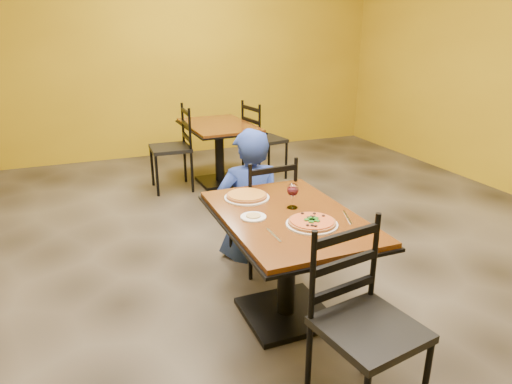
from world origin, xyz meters
name	(u,v)px	position (x,y,z in m)	size (l,w,h in m)	color
floor	(258,280)	(0.00, 0.00, 0.00)	(7.00, 8.00, 0.01)	black
wall_back	(152,53)	(0.00, 4.00, 1.50)	(7.00, 0.01, 3.00)	#B89614
table_main	(287,242)	(0.00, -0.50, 0.56)	(0.83, 1.23, 0.75)	#5F320F
table_second	(219,140)	(0.45, 2.37, 0.55)	(0.81, 1.17, 0.75)	#5F320F
chair_main_near	(370,330)	(0.01, -1.39, 0.49)	(0.44, 0.44, 0.98)	black
chair_main_far	(262,211)	(0.13, 0.24, 0.47)	(0.42, 0.42, 0.94)	black
chair_second_left	(170,149)	(-0.15, 2.37, 0.50)	(0.45, 0.45, 1.00)	black
chair_second_right	(265,140)	(1.06, 2.37, 0.49)	(0.45, 0.45, 0.99)	black
diner	(249,194)	(0.10, 0.45, 0.55)	(0.57, 0.37, 1.11)	navy
plate_main	(312,224)	(0.06, -0.70, 0.76)	(0.31, 0.31, 0.01)	white
pizza_main	(312,222)	(0.06, -0.70, 0.77)	(0.28, 0.28, 0.02)	#940B0A
plate_far	(247,197)	(-0.14, -0.14, 0.76)	(0.31, 0.31, 0.01)	white
pizza_far	(247,195)	(-0.14, -0.14, 0.77)	(0.28, 0.28, 0.02)	gold
side_plate	(253,217)	(-0.22, -0.47, 0.76)	(0.16, 0.16, 0.01)	white
dip	(253,216)	(-0.22, -0.47, 0.76)	(0.09, 0.09, 0.01)	tan
wine_glass	(293,195)	(0.07, -0.41, 0.84)	(0.08, 0.08, 0.18)	white
fork	(274,235)	(-0.21, -0.75, 0.75)	(0.01, 0.19, 0.00)	silver
knife	(348,217)	(0.32, -0.69, 0.75)	(0.01, 0.21, 0.00)	silver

